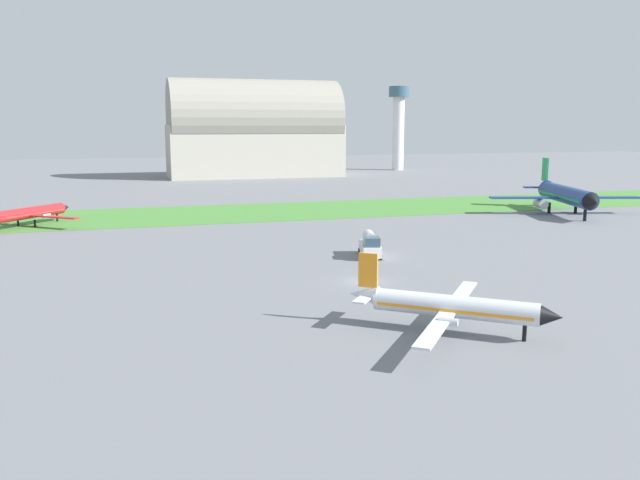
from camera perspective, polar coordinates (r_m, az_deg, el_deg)
The scene contains 8 objects.
ground_plane at distance 73.13m, azimuth 3.91°, elevation -3.66°, with size 600.00×600.00×0.00m, color slate.
grass_taxiway_strip at distance 131.74m, azimuth -5.65°, elevation 2.45°, with size 360.00×28.00×0.08m, color #478438.
airplane_taxiing_turboprop at distance 122.92m, azimuth -24.17°, elevation 2.18°, with size 17.49×15.70×6.53m.
airplane_parked_jet_far at distance 137.10m, azimuth 20.68°, elevation 3.71°, with size 28.99×28.68×10.46m.
airplane_foreground_turboprop at distance 55.96m, azimuth 11.32°, elevation -5.69°, with size 15.30×17.13×6.28m.
fuel_truck_near_gate at distance 86.65m, azimuth 4.41°, elevation -0.44°, with size 3.97×6.90×3.29m.
hangar_distant at distance 225.63m, azimuth -5.78°, elevation 9.50°, with size 58.01×25.79×32.63m.
control_tower at distance 258.51m, azimuth 6.90°, elevation 10.36°, with size 8.00×8.00×32.10m.
Camera 1 is at (-25.35, -66.39, 17.24)m, focal length 36.54 mm.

